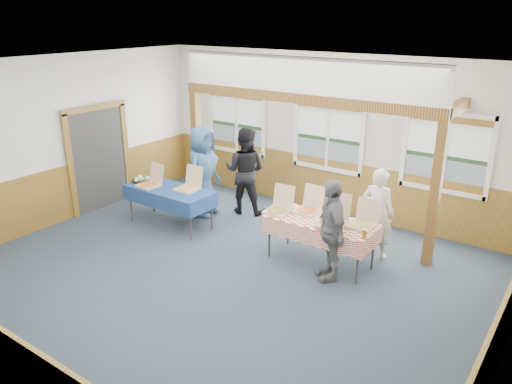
# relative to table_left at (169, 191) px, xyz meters

# --- Properties ---
(floor) EXTENTS (8.00, 8.00, 0.00)m
(floor) POSITION_rel_table_left_xyz_m (2.07, -1.01, -0.70)
(floor) COLOR #25323C
(floor) RESTS_ON ground
(ceiling) EXTENTS (8.00, 8.00, 0.00)m
(ceiling) POSITION_rel_table_left_xyz_m (2.07, -1.01, 2.50)
(ceiling) COLOR white
(ceiling) RESTS_ON wall_back
(wall_back) EXTENTS (8.00, 0.00, 8.00)m
(wall_back) POSITION_rel_table_left_xyz_m (2.07, 2.49, 0.90)
(wall_back) COLOR silver
(wall_back) RESTS_ON floor
(wall_left) EXTENTS (0.00, 8.00, 8.00)m
(wall_left) POSITION_rel_table_left_xyz_m (-1.93, -1.01, 0.90)
(wall_left) COLOR silver
(wall_left) RESTS_ON floor
(wainscot_back) EXTENTS (7.98, 0.05, 1.10)m
(wainscot_back) POSITION_rel_table_left_xyz_m (2.07, 2.47, -0.15)
(wainscot_back) COLOR brown
(wainscot_back) RESTS_ON floor
(wainscot_front) EXTENTS (7.98, 0.05, 1.10)m
(wainscot_front) POSITION_rel_table_left_xyz_m (2.07, -4.48, -0.15)
(wainscot_front) COLOR brown
(wainscot_front) RESTS_ON floor
(wainscot_left) EXTENTS (0.05, 6.98, 1.10)m
(wainscot_left) POSITION_rel_table_left_xyz_m (-1.91, -1.01, -0.15)
(wainscot_left) COLOR brown
(wainscot_left) RESTS_ON floor
(wainscot_right) EXTENTS (0.05, 6.98, 1.10)m
(wainscot_right) POSITION_rel_table_left_xyz_m (6.04, -1.01, -0.15)
(wainscot_right) COLOR brown
(wainscot_right) RESTS_ON floor
(cased_opening) EXTENTS (0.06, 1.30, 2.10)m
(cased_opening) POSITION_rel_table_left_xyz_m (-1.89, -0.11, 0.35)
(cased_opening) COLOR #313131
(cased_opening) RESTS_ON wall_left
(window_left) EXTENTS (1.56, 0.10, 1.46)m
(window_left) POSITION_rel_table_left_xyz_m (-0.23, 2.45, 0.98)
(window_left) COLOR white
(window_left) RESTS_ON wall_back
(window_mid) EXTENTS (1.56, 0.10, 1.46)m
(window_mid) POSITION_rel_table_left_xyz_m (2.07, 2.45, 0.98)
(window_mid) COLOR white
(window_mid) RESTS_ON wall_back
(window_right) EXTENTS (1.56, 0.10, 1.46)m
(window_right) POSITION_rel_table_left_xyz_m (4.37, 2.45, 0.98)
(window_right) COLOR white
(window_right) RESTS_ON wall_back
(post_left) EXTENTS (0.15, 0.15, 2.40)m
(post_left) POSITION_rel_table_left_xyz_m (-0.43, 1.29, 0.50)
(post_left) COLOR #582913
(post_left) RESTS_ON floor
(post_right) EXTENTS (0.15, 0.15, 2.40)m
(post_right) POSITION_rel_table_left_xyz_m (4.57, 1.29, 0.50)
(post_right) COLOR #582913
(post_right) RESTS_ON floor
(cross_beam) EXTENTS (5.15, 0.18, 0.18)m
(cross_beam) POSITION_rel_table_left_xyz_m (2.07, 1.29, 1.79)
(cross_beam) COLOR #582913
(cross_beam) RESTS_ON post_left
(table_left) EXTENTS (1.91, 1.30, 0.76)m
(table_left) POSITION_rel_table_left_xyz_m (0.00, 0.00, 0.00)
(table_left) COLOR #313131
(table_left) RESTS_ON floor
(table_right) EXTENTS (1.92, 1.27, 0.76)m
(table_right) POSITION_rel_table_left_xyz_m (3.10, 0.30, 0.00)
(table_right) COLOR #313131
(table_right) RESTS_ON floor
(pizza_box_a) EXTENTS (0.40, 0.48, 0.40)m
(pizza_box_a) POSITION_rel_table_left_xyz_m (-0.40, -0.11, 0.12)
(pizza_box_a) COLOR beige
(pizza_box_a) RESTS_ON table_left
(pizza_box_b) EXTENTS (0.41, 0.49, 0.42)m
(pizza_box_b) POSITION_rel_table_left_xyz_m (0.35, 0.16, 0.12)
(pizza_box_b) COLOR beige
(pizza_box_b) RESTS_ON table_left
(pizza_box_c) EXTENTS (0.41, 0.49, 0.42)m
(pizza_box_c) POSITION_rel_table_left_xyz_m (2.35, 0.20, 0.12)
(pizza_box_c) COLOR beige
(pizza_box_c) RESTS_ON table_right
(pizza_box_d) EXTENTS (0.38, 0.46, 0.41)m
(pizza_box_d) POSITION_rel_table_left_xyz_m (2.75, 0.49, 0.12)
(pizza_box_d) COLOR beige
(pizza_box_d) RESTS_ON table_right
(pizza_box_e) EXTENTS (0.50, 0.58, 0.47)m
(pizza_box_e) POSITION_rel_table_left_xyz_m (3.35, 0.22, 0.13)
(pizza_box_e) COLOR beige
(pizza_box_e) RESTS_ON table_right
(pizza_box_f) EXTENTS (0.37, 0.46, 0.41)m
(pizza_box_f) POSITION_rel_table_left_xyz_m (3.75, 0.44, 0.12)
(pizza_box_f) COLOR beige
(pizza_box_f) RESTS_ON table_right
(veggie_tray) EXTENTS (0.41, 0.41, 0.09)m
(veggie_tray) POSITION_rel_table_left_xyz_m (-0.75, 0.00, 0.09)
(veggie_tray) COLOR black
(veggie_tray) RESTS_ON table_left
(drink_glass) EXTENTS (0.07, 0.07, 0.15)m
(drink_glass) POSITION_rel_table_left_xyz_m (3.95, 0.05, 0.14)
(drink_glass) COLOR #9D711A
(drink_glass) RESTS_ON table_right
(woman_white) EXTENTS (0.58, 0.40, 1.56)m
(woman_white) POSITION_rel_table_left_xyz_m (3.75, 1.05, 0.08)
(woman_white) COLOR silver
(woman_white) RESTS_ON floor
(woman_black) EXTENTS (1.03, 0.91, 1.78)m
(woman_black) POSITION_rel_table_left_xyz_m (0.77, 1.40, 0.19)
(woman_black) COLOR black
(woman_black) RESTS_ON floor
(man_blue) EXTENTS (0.72, 0.98, 1.84)m
(man_blue) POSITION_rel_table_left_xyz_m (0.15, 0.82, 0.22)
(man_blue) COLOR #33597F
(man_blue) RESTS_ON floor
(person_grey) EXTENTS (0.95, 0.95, 1.61)m
(person_grey) POSITION_rel_table_left_xyz_m (3.46, -0.05, 0.11)
(person_grey) COLOR slate
(person_grey) RESTS_ON floor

